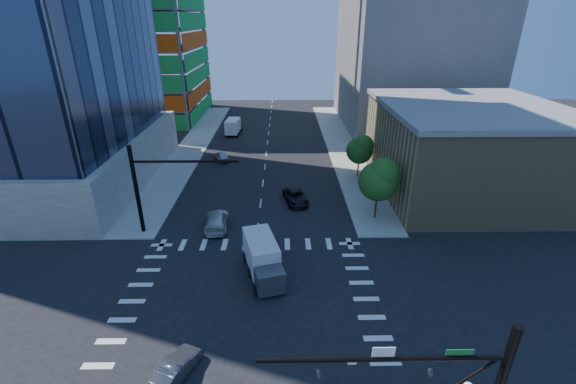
{
  "coord_description": "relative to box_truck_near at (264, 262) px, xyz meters",
  "views": [
    {
      "loc": [
        2.61,
        -22.5,
        19.78
      ],
      "look_at": [
        3.06,
        8.0,
        5.94
      ],
      "focal_mm": 24.0,
      "sensor_mm": 36.0,
      "label": 1
    }
  ],
  "objects": [
    {
      "name": "ground",
      "position": [
        -0.98,
        -4.04,
        -1.36
      ],
      "size": [
        160.0,
        160.0,
        0.0
      ],
      "primitive_type": "plane",
      "color": "black",
      "rests_on": "ground"
    },
    {
      "name": "car_sb_mid",
      "position": [
        -7.64,
        28.92,
        -0.69
      ],
      "size": [
        3.04,
        4.24,
        1.34
      ],
      "primitive_type": "imported",
      "rotation": [
        0.0,
        0.0,
        3.56
      ],
      "color": "#B5B8BD",
      "rests_on": "ground"
    },
    {
      "name": "tree_south",
      "position": [
        11.65,
        9.86,
        3.33
      ],
      "size": [
        4.16,
        4.16,
        6.82
      ],
      "color": "#382316",
      "rests_on": "sidewalk_ne"
    },
    {
      "name": "road_markings",
      "position": [
        -0.98,
        -4.04,
        -1.36
      ],
      "size": [
        20.0,
        20.0,
        0.01
      ],
      "primitive_type": "cube",
      "color": "silver",
      "rests_on": "ground"
    },
    {
      "name": "sidewalk_ne",
      "position": [
        11.52,
        35.96,
        -1.29
      ],
      "size": [
        5.0,
        60.0,
        0.15
      ],
      "primitive_type": "cube",
      "color": "#9A9891",
      "rests_on": "ground"
    },
    {
      "name": "box_truck_near",
      "position": [
        0.0,
        0.0,
        0.0
      ],
      "size": [
        3.92,
        6.31,
        3.08
      ],
      "rotation": [
        0.0,
        0.0,
        0.26
      ],
      "color": "black",
      "rests_on": "ground"
    },
    {
      "name": "commercial_building",
      "position": [
        24.02,
        17.96,
        3.95
      ],
      "size": [
        20.5,
        22.5,
        10.6
      ],
      "color": "#988658",
      "rests_on": "ground"
    },
    {
      "name": "car_nb_far",
      "position": [
        3.11,
        14.16,
        -0.67
      ],
      "size": [
        3.25,
        5.32,
        1.38
      ],
      "primitive_type": "imported",
      "rotation": [
        0.0,
        0.0,
        0.2
      ],
      "color": "black",
      "rests_on": "ground"
    },
    {
      "name": "bg_building_ne",
      "position": [
        26.02,
        50.96,
        12.64
      ],
      "size": [
        24.0,
        30.0,
        28.0
      ],
      "primitive_type": "cube",
      "color": "slate",
      "rests_on": "ground"
    },
    {
      "name": "tree_north",
      "position": [
        11.95,
        21.86,
        2.63
      ],
      "size": [
        3.54,
        3.52,
        5.78
      ],
      "color": "#382316",
      "rests_on": "sidewalk_ne"
    },
    {
      "name": "car_sb_near",
      "position": [
        -5.21,
        8.42,
        -0.58
      ],
      "size": [
        2.61,
        5.53,
        1.56
      ],
      "primitive_type": "imported",
      "rotation": [
        0.0,
        0.0,
        3.22
      ],
      "color": "silver",
      "rests_on": "ground"
    },
    {
      "name": "sidewalk_nw",
      "position": [
        -13.48,
        35.96,
        -1.29
      ],
      "size": [
        5.0,
        60.0,
        0.15
      ],
      "primitive_type": "cube",
      "color": "#9A9891",
      "rests_on": "ground"
    },
    {
      "name": "signal_mast_nw",
      "position": [
        -10.98,
        7.46,
        4.13
      ],
      "size": [
        10.2,
        0.4,
        9.0
      ],
      "color": "black",
      "rests_on": "sidewalk_nw"
    },
    {
      "name": "box_truck_far",
      "position": [
        -7.42,
        43.68,
        -0.08
      ],
      "size": [
        2.74,
        5.69,
        2.9
      ],
      "rotation": [
        0.0,
        0.0,
        3.07
      ],
      "color": "black",
      "rests_on": "ground"
    },
    {
      "name": "car_sb_cross",
      "position": [
        -4.86,
        -9.91,
        -0.71
      ],
      "size": [
        2.79,
        4.17,
        1.3
      ],
      "primitive_type": "imported",
      "rotation": [
        0.0,
        0.0,
        2.74
      ],
      "color": "#4B4B50",
      "rests_on": "ground"
    }
  ]
}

